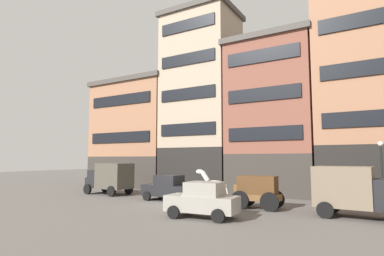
% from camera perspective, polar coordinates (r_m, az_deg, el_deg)
% --- Properties ---
extents(ground_plane, '(120.00, 120.00, 0.00)m').
position_cam_1_polar(ground_plane, '(21.84, -3.86, -13.52)').
color(ground_plane, '#605B56').
extents(building_far_left, '(10.04, 5.82, 11.67)m').
position_cam_1_polar(building_far_left, '(35.77, -10.01, -0.89)').
color(building_far_left, '#38332D').
rests_on(building_far_left, ground_plane).
extents(building_center_left, '(7.37, 5.82, 17.70)m').
position_cam_1_polar(building_center_left, '(31.38, 1.73, 5.24)').
color(building_center_left, black).
rests_on(building_center_left, ground_plane).
extents(building_center_right, '(7.64, 5.82, 13.45)m').
position_cam_1_polar(building_center_right, '(28.29, 14.50, 2.23)').
color(building_center_right, '#38332D').
rests_on(building_center_right, ground_plane).
extents(building_far_right, '(8.19, 5.82, 18.44)m').
position_cam_1_polar(building_far_right, '(27.62, 29.75, 8.24)').
color(building_far_right, black).
rests_on(building_far_right, ground_plane).
extents(cargo_wagon, '(2.96, 1.61, 1.98)m').
position_cam_1_polar(cargo_wagon, '(19.90, 11.67, -10.88)').
color(cargo_wagon, brown).
rests_on(cargo_wagon, ground_plane).
extents(draft_horse, '(2.35, 0.67, 2.30)m').
position_cam_1_polar(draft_horse, '(21.05, 3.94, -10.34)').
color(draft_horse, beige).
rests_on(draft_horse, ground_plane).
extents(delivery_truck_near, '(4.44, 2.35, 2.62)m').
position_cam_1_polar(delivery_truck_near, '(27.97, -14.72, -8.66)').
color(delivery_truck_near, black).
rests_on(delivery_truck_near, ground_plane).
extents(delivery_truck_far, '(4.44, 2.34, 2.62)m').
position_cam_1_polar(delivery_truck_far, '(18.49, 27.60, -9.94)').
color(delivery_truck_far, black).
rests_on(delivery_truck_far, ground_plane).
extents(sedan_light, '(3.83, 2.14, 1.83)m').
position_cam_1_polar(sedan_light, '(16.59, 1.91, -12.91)').
color(sedan_light, gray).
rests_on(sedan_light, ground_plane).
extents(sedan_parked_curb, '(3.75, 1.95, 1.83)m').
position_cam_1_polar(sedan_parked_curb, '(23.24, -4.45, -10.77)').
color(sedan_parked_curb, black).
rests_on(sedan_parked_curb, ground_plane).
extents(pedestrian_officer, '(0.37, 0.37, 1.79)m').
position_cam_1_polar(pedestrian_officer, '(32.57, -14.63, -8.97)').
color(pedestrian_officer, '#38332D').
rests_on(pedestrian_officer, ground_plane).
extents(streetlamp_curbside, '(0.32, 0.32, 4.12)m').
position_cam_1_polar(streetlamp_curbside, '(23.07, 31.16, -5.66)').
color(streetlamp_curbside, black).
rests_on(streetlamp_curbside, ground_plane).
extents(fire_hydrant_curbside, '(0.24, 0.24, 0.83)m').
position_cam_1_polar(fire_hydrant_curbside, '(23.19, 25.92, -11.46)').
color(fire_hydrant_curbside, maroon).
rests_on(fire_hydrant_curbside, ground_plane).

